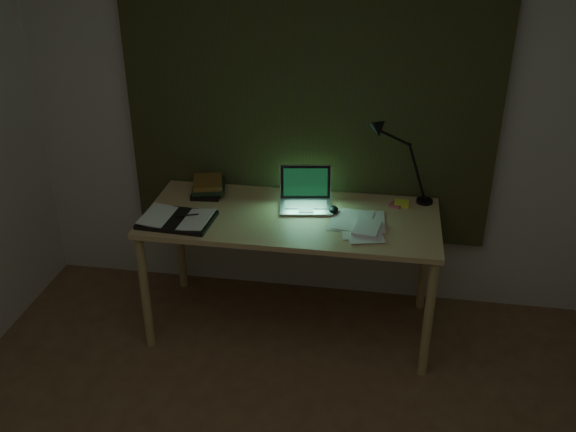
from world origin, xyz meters
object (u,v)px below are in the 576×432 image
open_textbook (177,219)px  desk (291,272)px  loose_papers (359,226)px  laptop (306,191)px  desk_lamp (429,162)px  book_stack (209,186)px

open_textbook → desk: bearing=19.6°
desk → loose_papers: loose_papers is taller
laptop → loose_papers: size_ratio=1.05×
desk → desk_lamp: (0.75, 0.29, 0.64)m
laptop → desk: bearing=-132.6°
desk → open_textbook: bearing=-163.9°
desk → open_textbook: size_ratio=4.22×
desk → laptop: size_ratio=4.91×
open_textbook → loose_papers: (1.01, 0.09, -0.01)m
book_stack → desk_lamp: size_ratio=0.44×
desk → open_textbook: (-0.62, -0.18, 0.40)m
desk → loose_papers: bearing=-12.4°
desk → book_stack: book_stack is taller
laptop → book_stack: laptop is taller
desk → book_stack: 0.72m
book_stack → desk_lamp: (1.30, 0.08, 0.21)m
open_textbook → loose_papers: open_textbook is taller
laptop → desk_lamp: bearing=6.4°
book_stack → desk_lamp: 1.32m
laptop → open_textbook: (-0.69, -0.28, -0.09)m
desk → desk_lamp: desk_lamp is taller
desk → open_textbook: 0.76m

